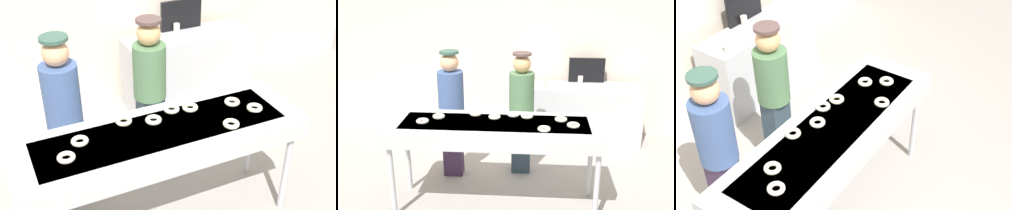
# 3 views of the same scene
# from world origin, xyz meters

# --- Properties ---
(ground_plane) EXTENTS (16.00, 16.00, 0.00)m
(ground_plane) POSITION_xyz_m (0.00, 0.00, 0.00)
(ground_plane) COLOR #9E9993
(fryer_conveyor) EXTENTS (2.35, 0.73, 1.01)m
(fryer_conveyor) POSITION_xyz_m (0.00, 0.00, 0.92)
(fryer_conveyor) COLOR #B7BABF
(fryer_conveyor) RESTS_ON ground
(sugar_donut_0) EXTENTS (0.18, 0.18, 0.04)m
(sugar_donut_0) POSITION_xyz_m (0.52, -0.19, 1.03)
(sugar_donut_0) COLOR #F1EBC7
(sugar_donut_0) RESTS_ON fryer_conveyor
(sugar_donut_1) EXTENTS (0.16, 0.16, 0.04)m
(sugar_donut_1) POSITION_xyz_m (-0.24, 0.21, 1.03)
(sugar_donut_1) COLOR #F8E9C3
(sugar_donut_1) RESTS_ON fryer_conveyor
(sugar_donut_2) EXTENTS (0.15, 0.15, 0.04)m
(sugar_donut_2) POSITION_xyz_m (-0.63, 0.09, 1.03)
(sugar_donut_2) COLOR #EDEBC2
(sugar_donut_2) RESTS_ON fryer_conveyor
(sugar_donut_3) EXTENTS (0.19, 0.19, 0.04)m
(sugar_donut_3) POSITION_xyz_m (-0.77, -0.06, 1.03)
(sugar_donut_3) COLOR #FBE4D2
(sugar_donut_3) RESTS_ON fryer_conveyor
(sugar_donut_4) EXTENTS (0.18, 0.18, 0.04)m
(sugar_donut_4) POSITION_xyz_m (0.19, 0.21, 1.03)
(sugar_donut_4) COLOR white
(sugar_donut_4) RESTS_ON fryer_conveyor
(sugar_donut_5) EXTENTS (0.14, 0.14, 0.04)m
(sugar_donut_5) POSITION_xyz_m (0.71, 0.10, 1.03)
(sugar_donut_5) COLOR #F0EDC8
(sugar_donut_5) RESTS_ON fryer_conveyor
(sugar_donut_6) EXTENTS (0.14, 0.14, 0.04)m
(sugar_donut_6) POSITION_xyz_m (-0.01, 0.12, 1.03)
(sugar_donut_6) COLOR #EFECCD
(sugar_donut_6) RESTS_ON fryer_conveyor
(sugar_donut_7) EXTENTS (0.17, 0.17, 0.04)m
(sugar_donut_7) POSITION_xyz_m (0.83, -0.06, 1.03)
(sugar_donut_7) COLOR #EBF0C9
(sugar_donut_7) RESTS_ON fryer_conveyor
(sugar_donut_8) EXTENTS (0.17, 0.17, 0.04)m
(sugar_donut_8) POSITION_xyz_m (0.34, 0.17, 1.03)
(sugar_donut_8) COLOR #EEEFC2
(sugar_donut_8) RESTS_ON fryer_conveyor
(worker_baker) EXTENTS (0.32, 0.32, 1.59)m
(worker_baker) POSITION_xyz_m (0.25, 0.84, 0.89)
(worker_baker) COLOR #293B48
(worker_baker) RESTS_ON ground
(worker_assistant) EXTENTS (0.32, 0.32, 1.63)m
(worker_assistant) POSITION_xyz_m (-0.61, 0.70, 0.91)
(worker_assistant) COLOR #35243E
(worker_assistant) RESTS_ON ground
(prep_counter) EXTENTS (1.62, 0.50, 0.90)m
(prep_counter) POSITION_xyz_m (1.19, 1.87, 0.45)
(prep_counter) COLOR #B7BABF
(prep_counter) RESTS_ON ground
(paper_cup_0) EXTENTS (0.08, 0.08, 0.11)m
(paper_cup_0) POSITION_xyz_m (1.10, 2.01, 0.95)
(paper_cup_0) COLOR beige
(paper_cup_0) RESTS_ON prep_counter
(paper_cup_1) EXTENTS (0.08, 0.08, 0.11)m
(paper_cup_1) POSITION_xyz_m (0.55, 1.72, 0.95)
(paper_cup_1) COLOR beige
(paper_cup_1) RESTS_ON prep_counter
(menu_display) EXTENTS (0.54, 0.04, 0.37)m
(menu_display) POSITION_xyz_m (1.19, 2.07, 1.08)
(menu_display) COLOR black
(menu_display) RESTS_ON prep_counter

